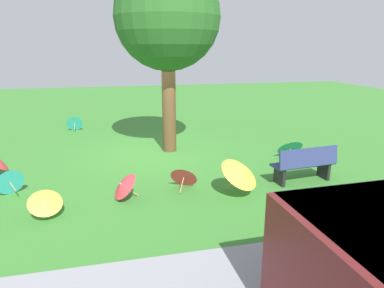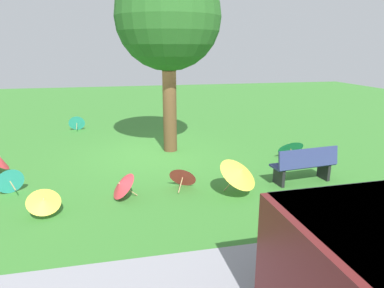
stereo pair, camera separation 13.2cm
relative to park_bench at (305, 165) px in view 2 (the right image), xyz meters
The scene contains 10 objects.
ground 4.52m from the park_bench, 44.36° to the right, with size 40.00×40.00×0.00m, color #387A2D.
park_bench is the anchor object (origin of this frame).
shade_tree 5.60m from the park_bench, 50.96° to the right, with size 3.08×3.08×5.58m.
parasol_red_0 4.33m from the park_bench, ahead, with size 0.69×0.76×0.61m.
parasol_yellow_0 5.83m from the park_bench, ahead, with size 0.81×0.78×0.53m.
parasol_teal_0 9.17m from the park_bench, 49.42° to the right, with size 0.64×0.63×0.62m.
parasol_teal_2 1.96m from the park_bench, 108.02° to the right, with size 0.77×0.70×0.68m.
parasol_yellow_1 1.82m from the park_bench, 11.42° to the left, with size 1.21×1.20×0.87m.
parasol_teal_4 6.85m from the park_bench, ahead, with size 0.63×0.65×0.61m.
parasol_red_4 2.94m from the park_bench, ahead, with size 0.76×0.71×0.59m.
Camera 2 is at (1.07, 10.10, 3.16)m, focal length 31.74 mm.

